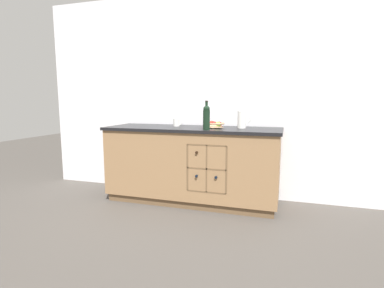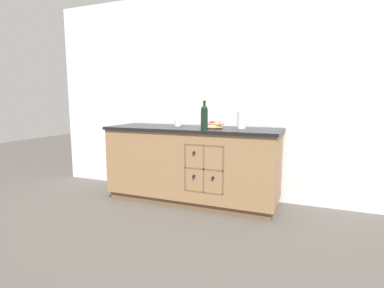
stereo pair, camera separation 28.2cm
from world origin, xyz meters
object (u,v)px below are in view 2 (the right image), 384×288
ceramic_mug (178,122)px  standing_wine_bottle (204,117)px  white_pitcher (242,120)px  fruit_bowl (214,125)px

ceramic_mug → standing_wine_bottle: standing_wine_bottle is taller
white_pitcher → ceramic_mug: 0.81m
fruit_bowl → white_pitcher: (0.31, 0.06, 0.06)m
white_pitcher → standing_wine_bottle: standing_wine_bottle is taller
fruit_bowl → ceramic_mug: bearing=170.2°
white_pitcher → fruit_bowl: bearing=-169.9°
fruit_bowl → white_pitcher: white_pitcher is taller
standing_wine_bottle → white_pitcher: bearing=41.2°
fruit_bowl → standing_wine_bottle: bearing=-96.9°
white_pitcher → standing_wine_bottle: (-0.34, -0.30, 0.04)m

